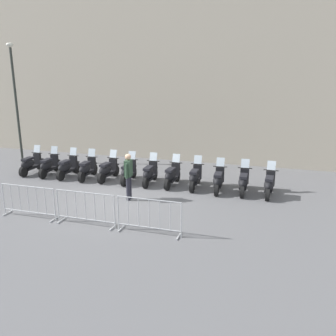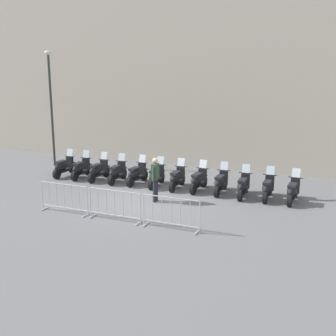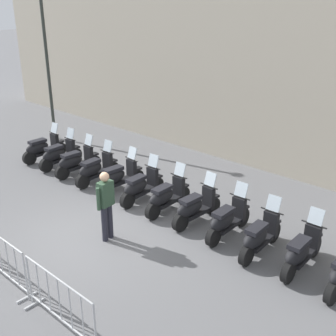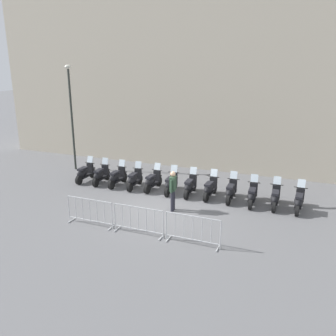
% 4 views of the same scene
% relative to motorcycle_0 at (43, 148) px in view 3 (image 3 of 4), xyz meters
% --- Properties ---
extents(ground_plane, '(120.00, 120.00, 0.00)m').
position_rel_motorcycle_0_xyz_m(ground_plane, '(5.26, -2.19, -0.45)').
color(ground_plane, slate).
extents(motorcycle_0, '(0.56, 1.72, 1.24)m').
position_rel_motorcycle_0_xyz_m(motorcycle_0, '(0.00, 0.00, 0.00)').
color(motorcycle_0, black).
rests_on(motorcycle_0, ground).
extents(motorcycle_1, '(0.56, 1.72, 1.24)m').
position_rel_motorcycle_0_xyz_m(motorcycle_1, '(0.97, -0.02, 0.00)').
color(motorcycle_1, black).
rests_on(motorcycle_1, ground).
extents(motorcycle_2, '(0.56, 1.72, 1.24)m').
position_rel_motorcycle_0_xyz_m(motorcycle_2, '(1.93, -0.05, 0.00)').
color(motorcycle_2, black).
rests_on(motorcycle_2, ground).
extents(motorcycle_3, '(0.56, 1.72, 1.24)m').
position_rel_motorcycle_0_xyz_m(motorcycle_3, '(2.90, -0.05, 0.00)').
color(motorcycle_3, black).
rests_on(motorcycle_3, ground).
extents(motorcycle_4, '(0.56, 1.73, 1.24)m').
position_rel_motorcycle_0_xyz_m(motorcycle_4, '(3.86, 0.00, 0.00)').
color(motorcycle_4, black).
rests_on(motorcycle_4, ground).
extents(motorcycle_5, '(0.56, 1.72, 1.24)m').
position_rel_motorcycle_0_xyz_m(motorcycle_5, '(4.83, -0.06, 0.00)').
color(motorcycle_5, black).
rests_on(motorcycle_5, ground).
extents(motorcycle_6, '(0.56, 1.72, 1.24)m').
position_rel_motorcycle_0_xyz_m(motorcycle_6, '(5.80, -0.06, 0.00)').
color(motorcycle_6, black).
rests_on(motorcycle_6, ground).
extents(motorcycle_7, '(0.56, 1.73, 1.24)m').
position_rel_motorcycle_0_xyz_m(motorcycle_7, '(6.76, -0.06, 0.00)').
color(motorcycle_7, black).
rests_on(motorcycle_7, ground).
extents(motorcycle_8, '(0.56, 1.72, 1.24)m').
position_rel_motorcycle_0_xyz_m(motorcycle_8, '(7.73, -0.08, 0.00)').
color(motorcycle_8, black).
rests_on(motorcycle_8, ground).
extents(motorcycle_9, '(0.56, 1.72, 1.24)m').
position_rel_motorcycle_0_xyz_m(motorcycle_9, '(8.69, -0.23, 0.00)').
color(motorcycle_9, black).
rests_on(motorcycle_9, ground).
extents(motorcycle_10, '(0.56, 1.72, 1.24)m').
position_rel_motorcycle_0_xyz_m(motorcycle_10, '(9.66, -0.19, 0.00)').
color(motorcycle_10, black).
rests_on(motorcycle_10, ground).
extents(barrier_segment_1, '(1.98, 0.49, 1.07)m').
position_rel_motorcycle_0_xyz_m(barrier_segment_1, '(5.20, -4.48, 0.07)').
color(barrier_segment_1, '#B2B5B7').
rests_on(barrier_segment_1, ground).
extents(barrier_segment_2, '(1.98, 0.49, 1.07)m').
position_rel_motorcycle_0_xyz_m(barrier_segment_2, '(7.26, -4.53, 0.07)').
color(barrier_segment_2, '#B2B5B7').
rests_on(barrier_segment_2, ground).
extents(street_lamp, '(0.36, 0.36, 5.93)m').
position_rel_motorcycle_0_xyz_m(street_lamp, '(-1.80, 1.76, 3.11)').
color(street_lamp, '#2D332D').
rests_on(street_lamp, ground).
extents(officer_near_row_end, '(0.24, 0.55, 1.73)m').
position_rel_motorcycle_0_xyz_m(officer_near_row_end, '(5.65, -2.02, 0.53)').
color(officer_near_row_end, '#23232D').
rests_on(officer_near_row_end, ground).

